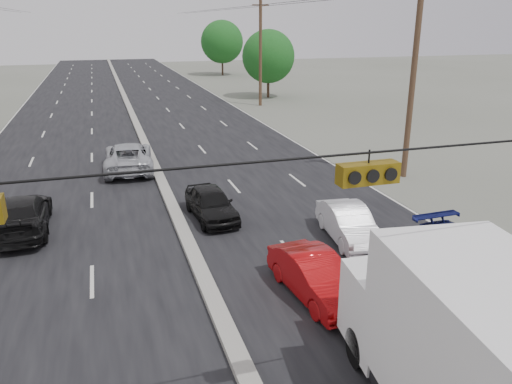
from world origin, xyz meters
TOP-DOWN VIEW (x-y plane):
  - road_surface at (0.00, 30.00)m, footprint 20.00×160.00m
  - center_median at (0.00, 30.00)m, footprint 0.50×160.00m
  - utility_pole_right_b at (12.50, 15.00)m, footprint 1.60×0.30m
  - utility_pole_right_c at (12.50, 40.00)m, footprint 1.60×0.30m
  - traffic_signals at (1.40, 0.00)m, footprint 25.00×0.30m
  - tree_right_mid at (15.00, 45.00)m, footprint 5.60×5.60m
  - tree_right_far at (16.00, 70.00)m, footprint 6.40×6.40m
  - box_truck at (3.48, -0.88)m, footprint 3.54×7.75m
  - red_sedan at (3.00, 5.07)m, footprint 1.80×4.12m
  - queue_car_a at (1.40, 12.14)m, footprint 1.84×4.00m
  - queue_car_b at (5.84, 8.45)m, footprint 1.84×4.12m
  - queue_car_d at (8.33, 4.26)m, footprint 2.25×5.20m
  - oncoming_near at (-5.95, 12.97)m, footprint 2.15×5.04m
  - oncoming_far at (-1.40, 20.54)m, footprint 2.87×5.63m

SIDE VIEW (x-z plane):
  - road_surface at x=0.00m, z-range -0.01..0.01m
  - center_median at x=0.00m, z-range 0.00..0.20m
  - queue_car_b at x=5.84m, z-range 0.00..1.31m
  - red_sedan at x=3.00m, z-range 0.00..1.32m
  - queue_car_a at x=1.40m, z-range 0.00..1.33m
  - oncoming_near at x=-5.95m, z-range 0.00..1.45m
  - queue_car_d at x=8.33m, z-range 0.00..1.49m
  - oncoming_far at x=-1.40m, z-range 0.00..1.52m
  - box_truck at x=3.48m, z-range 0.05..3.85m
  - tree_right_mid at x=15.00m, z-range 0.77..7.91m
  - tree_right_far at x=16.00m, z-range 0.88..9.04m
  - utility_pole_right_b at x=12.50m, z-range 0.11..10.11m
  - utility_pole_right_c at x=12.50m, z-range 0.11..10.11m
  - traffic_signals at x=1.40m, z-range 5.22..5.77m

